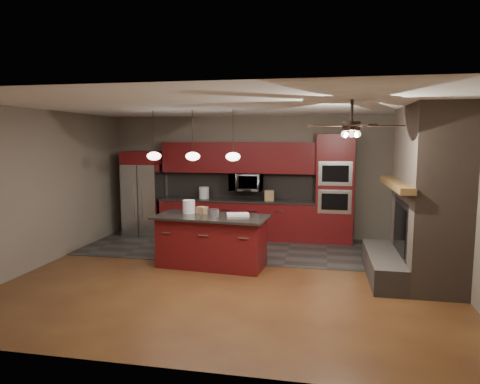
% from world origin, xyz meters
% --- Properties ---
extents(ground, '(7.00, 7.00, 0.00)m').
position_xyz_m(ground, '(0.00, 0.00, 0.00)').
color(ground, brown).
rests_on(ground, ground).
extents(ceiling, '(7.00, 6.00, 0.02)m').
position_xyz_m(ceiling, '(0.00, 0.00, 2.80)').
color(ceiling, white).
rests_on(ceiling, back_wall).
extents(back_wall, '(7.00, 0.02, 2.80)m').
position_xyz_m(back_wall, '(0.00, 3.00, 1.40)').
color(back_wall, '#655B51').
rests_on(back_wall, ground).
extents(right_wall, '(0.02, 6.00, 2.80)m').
position_xyz_m(right_wall, '(3.50, 0.00, 1.40)').
color(right_wall, '#655B51').
rests_on(right_wall, ground).
extents(left_wall, '(0.02, 6.00, 2.80)m').
position_xyz_m(left_wall, '(-3.50, 0.00, 1.40)').
color(left_wall, '#655B51').
rests_on(left_wall, ground).
extents(slate_tile_patch, '(7.00, 2.40, 0.01)m').
position_xyz_m(slate_tile_patch, '(0.00, 1.80, 0.01)').
color(slate_tile_patch, '#34322F').
rests_on(slate_tile_patch, ground).
extents(fireplace_column, '(1.30, 2.10, 2.80)m').
position_xyz_m(fireplace_column, '(3.04, 0.40, 1.30)').
color(fireplace_column, brown).
rests_on(fireplace_column, ground).
extents(back_cabinetry, '(3.59, 0.64, 2.20)m').
position_xyz_m(back_cabinetry, '(-0.48, 2.74, 0.89)').
color(back_cabinetry, '#5B1014').
rests_on(back_cabinetry, ground).
extents(oven_tower, '(0.80, 0.63, 2.38)m').
position_xyz_m(oven_tower, '(1.70, 2.69, 1.19)').
color(oven_tower, '#5B1014').
rests_on(oven_tower, ground).
extents(microwave, '(0.73, 0.41, 0.50)m').
position_xyz_m(microwave, '(-0.27, 2.75, 1.30)').
color(microwave, silver).
rests_on(microwave, back_cabinetry).
extents(refrigerator, '(0.84, 0.75, 1.99)m').
position_xyz_m(refrigerator, '(-2.71, 2.62, 0.99)').
color(refrigerator, silver).
rests_on(refrigerator, ground).
extents(kitchen_island, '(2.09, 1.10, 0.92)m').
position_xyz_m(kitchen_island, '(-0.48, 0.43, 0.47)').
color(kitchen_island, '#5B1014').
rests_on(kitchen_island, ground).
extents(white_bucket, '(0.28, 0.28, 0.24)m').
position_xyz_m(white_bucket, '(-0.96, 0.62, 1.04)').
color(white_bucket, silver).
rests_on(white_bucket, kitchen_island).
extents(paint_can, '(0.21, 0.21, 0.14)m').
position_xyz_m(paint_can, '(-0.43, 0.33, 0.99)').
color(paint_can, '#ADADB2').
rests_on(paint_can, kitchen_island).
extents(paint_tray, '(0.44, 0.36, 0.04)m').
position_xyz_m(paint_tray, '(-0.03, 0.54, 0.94)').
color(paint_tray, white).
rests_on(paint_tray, kitchen_island).
extents(cardboard_box, '(0.23, 0.21, 0.12)m').
position_xyz_m(cardboard_box, '(-0.72, 0.64, 0.98)').
color(cardboard_box, '#8F6E4A').
rests_on(cardboard_box, kitchen_island).
extents(counter_bucket, '(0.24, 0.24, 0.27)m').
position_xyz_m(counter_bucket, '(-1.26, 2.70, 1.03)').
color(counter_bucket, silver).
rests_on(counter_bucket, back_cabinetry).
extents(counter_box, '(0.22, 0.17, 0.23)m').
position_xyz_m(counter_box, '(0.27, 2.65, 1.01)').
color(counter_box, '#A77F56').
rests_on(counter_box, back_cabinetry).
extents(pendant_left, '(0.26, 0.26, 0.92)m').
position_xyz_m(pendant_left, '(-1.65, 0.70, 1.96)').
color(pendant_left, black).
rests_on(pendant_left, ceiling).
extents(pendant_center, '(0.26, 0.26, 0.92)m').
position_xyz_m(pendant_center, '(-0.90, 0.70, 1.96)').
color(pendant_center, black).
rests_on(pendant_center, ceiling).
extents(pendant_right, '(0.26, 0.26, 0.92)m').
position_xyz_m(pendant_right, '(-0.15, 0.70, 1.96)').
color(pendant_right, black).
rests_on(pendant_right, ceiling).
extents(ceiling_fan, '(1.27, 1.33, 0.41)m').
position_xyz_m(ceiling_fan, '(1.80, -0.80, 2.46)').
color(ceiling_fan, black).
rests_on(ceiling_fan, ceiling).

